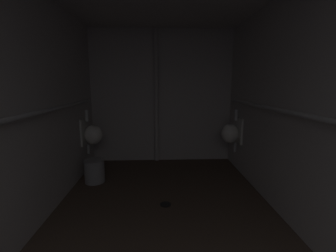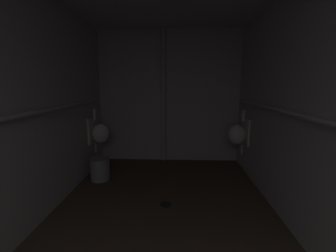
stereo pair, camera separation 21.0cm
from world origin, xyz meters
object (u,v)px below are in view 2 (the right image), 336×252
Objects in this scene: standpipe_back_wall at (163,97)px; urinal_left_mid at (99,133)px; urinal_right_mid at (238,134)px; floor_drain at (166,204)px; waste_bin at (100,169)px.

urinal_left_mid is at bearing -155.18° from standpipe_back_wall.
urinal_left_mid is 1.00× the size of urinal_right_mid.
urinal_left_mid is 1.79m from floor_drain.
floor_drain is at bearing -85.79° from standpipe_back_wall.
urinal_left_mid is 1.32m from standpipe_back_wall.
urinal_right_mid is at bearing -21.22° from standpipe_back_wall.
standpipe_back_wall is at bearing 44.02° from waste_bin.
urinal_left_mid is 2.37m from urinal_right_mid.
urinal_left_mid is at bearing 179.96° from urinal_right_mid.
urinal_right_mid is at bearing -0.04° from urinal_left_mid.
standpipe_back_wall is at bearing 24.82° from urinal_left_mid.
urinal_right_mid is 2.33m from waste_bin.
urinal_left_mid is 5.39× the size of floor_drain.
urinal_right_mid is (2.37, -0.00, 0.00)m from urinal_left_mid.
urinal_left_mid and urinal_right_mid have the same top height.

